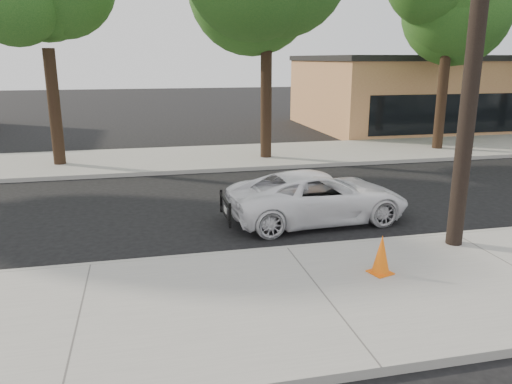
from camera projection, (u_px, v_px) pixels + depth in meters
ground at (263, 223)px, 12.65m from camera, size 120.00×120.00×0.00m
near_sidewalk at (323, 297)px, 8.58m from camera, size 90.00×4.40×0.15m
far_sidewalk at (215, 157)px, 20.63m from camera, size 90.00×5.00×0.15m
curb_near at (287, 250)px, 10.65m from camera, size 90.00×0.12×0.16m
building_main at (455, 93)px, 30.63m from camera, size 18.00×10.00×4.00m
utility_pole at (478, 23)px, 9.66m from camera, size 1.40×0.34×9.00m
tree_d at (457, 0)px, 20.68m from camera, size 4.50×4.35×8.75m
police_cruiser at (319, 197)px, 12.68m from camera, size 4.73×2.41×1.28m
traffic_cone at (381, 255)px, 9.25m from camera, size 0.48×0.48×0.75m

